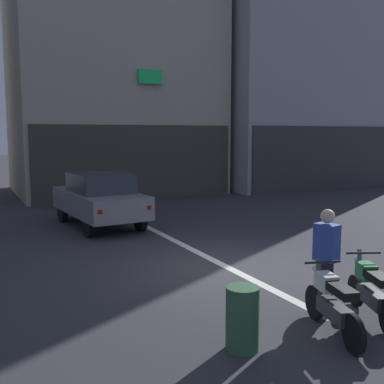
{
  "coord_description": "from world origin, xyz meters",
  "views": [
    {
      "loc": [
        -4.89,
        -8.11,
        2.81
      ],
      "look_at": [
        0.08,
        2.0,
        1.4
      ],
      "focal_mm": 43.3,
      "sensor_mm": 36.0,
      "label": 1
    }
  ],
  "objects_px": {
    "car_grey_crossing_near": "(99,198)",
    "motorcycle_green_row_left_mid": "(371,290)",
    "trash_bin": "(242,319)",
    "motorcycle_white_row_leftmost": "(332,303)",
    "person_by_motorcycles": "(326,261)"
  },
  "relations": [
    {
      "from": "car_grey_crossing_near",
      "to": "motorcycle_green_row_left_mid",
      "type": "xyz_separation_m",
      "value": [
        1.81,
        -8.87,
        -0.43
      ]
    },
    {
      "from": "car_grey_crossing_near",
      "to": "trash_bin",
      "type": "relative_size",
      "value": 4.98
    },
    {
      "from": "car_grey_crossing_near",
      "to": "motorcycle_green_row_left_mid",
      "type": "relative_size",
      "value": 2.7
    },
    {
      "from": "motorcycle_white_row_leftmost",
      "to": "motorcycle_green_row_left_mid",
      "type": "distance_m",
      "value": 0.91
    },
    {
      "from": "motorcycle_green_row_left_mid",
      "to": "person_by_motorcycles",
      "type": "relative_size",
      "value": 0.94
    },
    {
      "from": "car_grey_crossing_near",
      "to": "person_by_motorcycles",
      "type": "height_order",
      "value": "person_by_motorcycles"
    },
    {
      "from": "motorcycle_white_row_leftmost",
      "to": "person_by_motorcycles",
      "type": "distance_m",
      "value": 0.85
    },
    {
      "from": "motorcycle_green_row_left_mid",
      "to": "trash_bin",
      "type": "height_order",
      "value": "motorcycle_green_row_left_mid"
    },
    {
      "from": "car_grey_crossing_near",
      "to": "motorcycle_white_row_leftmost",
      "type": "distance_m",
      "value": 9.07
    },
    {
      "from": "motorcycle_green_row_left_mid",
      "to": "motorcycle_white_row_leftmost",
      "type": "bearing_deg",
      "value": -171.09
    },
    {
      "from": "car_grey_crossing_near",
      "to": "motorcycle_white_row_leftmost",
      "type": "bearing_deg",
      "value": -84.28
    },
    {
      "from": "car_grey_crossing_near",
      "to": "trash_bin",
      "type": "xyz_separation_m",
      "value": [
        -0.49,
        -8.86,
        -0.46
      ]
    },
    {
      "from": "trash_bin",
      "to": "person_by_motorcycles",
      "type": "bearing_deg",
      "value": 14.29
    },
    {
      "from": "motorcycle_green_row_left_mid",
      "to": "person_by_motorcycles",
      "type": "bearing_deg",
      "value": 135.09
    },
    {
      "from": "car_grey_crossing_near",
      "to": "person_by_motorcycles",
      "type": "distance_m",
      "value": 8.5
    }
  ]
}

